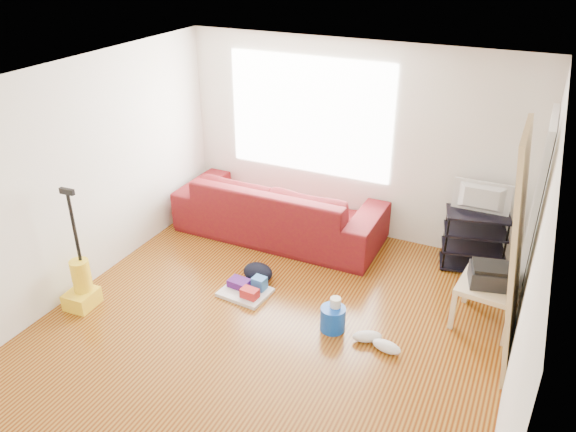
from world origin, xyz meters
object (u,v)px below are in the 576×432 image
at_px(bucket, 332,329).
at_px(cleaning_tray, 247,289).
at_px(tv_stand, 474,240).
at_px(side_table, 489,290).
at_px(backpack, 258,279).
at_px(vacuum, 81,285).
at_px(sofa, 280,234).

xyz_separation_m(bucket, cleaning_tray, (-1.09, 0.17, 0.06)).
xyz_separation_m(tv_stand, side_table, (0.30, -1.06, 0.03)).
relative_size(cleaning_tray, backpack, 1.54).
relative_size(tv_stand, vacuum, 0.58).
height_order(cleaning_tray, vacuum, vacuum).
distance_m(side_table, backpack, 2.52).
distance_m(cleaning_tray, vacuum, 1.77).
bearing_deg(sofa, tv_stand, -173.63).
bearing_deg(bucket, tv_stand, 59.63).
xyz_separation_m(bucket, vacuum, (-2.58, -0.75, 0.25)).
bearing_deg(backpack, sofa, 114.00).
relative_size(tv_stand, cleaning_tray, 1.40).
xyz_separation_m(sofa, vacuum, (-1.23, -2.30, 0.25)).
bearing_deg(bucket, side_table, 29.23).
relative_size(sofa, backpack, 7.41).
relative_size(sofa, cleaning_tray, 4.81).
bearing_deg(cleaning_tray, tv_stand, 37.42).
bearing_deg(cleaning_tray, backpack, 93.71).
height_order(tv_stand, cleaning_tray, tv_stand).
relative_size(side_table, cleaning_tray, 1.13).
relative_size(bucket, cleaning_tray, 0.46).
bearing_deg(sofa, cleaning_tray, 100.80).
relative_size(tv_stand, backpack, 2.15).
height_order(bucket, cleaning_tray, cleaning_tray).
relative_size(bucket, backpack, 0.71).
distance_m(tv_stand, cleaning_tray, 2.73).
xyz_separation_m(sofa, tv_stand, (2.42, 0.27, 0.36)).
distance_m(sofa, cleaning_tray, 1.41).
height_order(sofa, bucket, sofa).
bearing_deg(bucket, sofa, 131.00).
bearing_deg(side_table, tv_stand, 105.84).
xyz_separation_m(tv_stand, cleaning_tray, (-2.16, -1.65, -0.31)).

